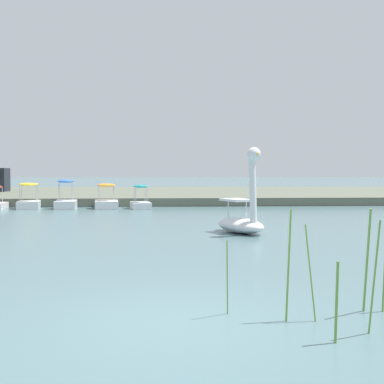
{
  "coord_description": "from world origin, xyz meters",
  "views": [
    {
      "loc": [
        -0.16,
        -7.15,
        2.11
      ],
      "look_at": [
        1.3,
        16.79,
        1.17
      ],
      "focal_mm": 46.86,
      "sensor_mm": 36.0,
      "label": 1
    }
  ],
  "objects_px": {
    "pedal_boat_blue": "(66,201)",
    "pedal_boat_yellow": "(29,201)",
    "pedal_boat_orange": "(106,201)",
    "pedal_boat_teal": "(141,202)",
    "swan_boat": "(242,217)"
  },
  "relations": [
    {
      "from": "pedal_boat_blue",
      "to": "pedal_boat_yellow",
      "type": "distance_m",
      "value": 2.19
    },
    {
      "from": "pedal_boat_blue",
      "to": "pedal_boat_yellow",
      "type": "relative_size",
      "value": 1.05
    },
    {
      "from": "pedal_boat_orange",
      "to": "pedal_boat_yellow",
      "type": "height_order",
      "value": "pedal_boat_yellow"
    },
    {
      "from": "pedal_boat_teal",
      "to": "pedal_boat_orange",
      "type": "bearing_deg",
      "value": 170.42
    },
    {
      "from": "swan_boat",
      "to": "pedal_boat_orange",
      "type": "xyz_separation_m",
      "value": [
        -6.01,
        12.41,
        -0.12
      ]
    },
    {
      "from": "pedal_boat_orange",
      "to": "pedal_boat_teal",
      "type": "bearing_deg",
      "value": -9.58
    },
    {
      "from": "pedal_boat_teal",
      "to": "pedal_boat_blue",
      "type": "distance_m",
      "value": 4.34
    },
    {
      "from": "pedal_boat_teal",
      "to": "pedal_boat_yellow",
      "type": "distance_m",
      "value": 6.53
    },
    {
      "from": "pedal_boat_teal",
      "to": "swan_boat",
      "type": "bearing_deg",
      "value": -71.66
    },
    {
      "from": "swan_boat",
      "to": "pedal_boat_teal",
      "type": "relative_size",
      "value": 1.38
    },
    {
      "from": "pedal_boat_blue",
      "to": "pedal_boat_orange",
      "type": "bearing_deg",
      "value": 3.34
    },
    {
      "from": "pedal_boat_yellow",
      "to": "pedal_boat_orange",
      "type": "bearing_deg",
      "value": -1.05
    },
    {
      "from": "swan_boat",
      "to": "pedal_boat_blue",
      "type": "relative_size",
      "value": 1.3
    },
    {
      "from": "pedal_boat_orange",
      "to": "pedal_boat_yellow",
      "type": "relative_size",
      "value": 1.16
    },
    {
      "from": "swan_boat",
      "to": "pedal_boat_blue",
      "type": "xyz_separation_m",
      "value": [
        -8.34,
        12.27,
        -0.12
      ]
    }
  ]
}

